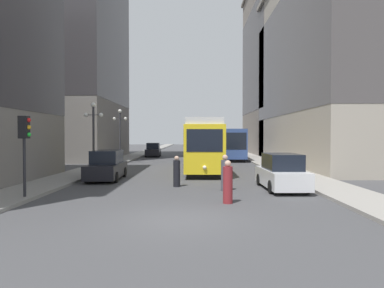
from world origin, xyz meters
name	(u,v)px	position (x,y,z in m)	size (l,w,h in m)	color
ground_plane	(178,219)	(0.00, 0.00, 0.00)	(200.00, 200.00, 0.00)	#424244
sidewalk_left	(141,154)	(-7.56, 40.00, 0.07)	(2.60, 120.00, 0.15)	gray
sidewalk_right	(242,154)	(7.56, 40.00, 0.07)	(2.60, 120.00, 0.15)	gray
streetcar	(203,144)	(1.15, 15.99, 2.10)	(2.65, 12.53, 3.89)	black
transit_bus	(231,143)	(4.77, 29.18, 1.95)	(2.99, 11.62, 3.45)	black
parked_car_left_near	(153,150)	(-4.96, 33.96, 0.84)	(2.03, 4.37, 1.82)	black
parked_car_left_mid	(107,166)	(-4.96, 10.21, 0.84)	(2.00, 4.74, 1.82)	black
parked_car_right_far	(282,173)	(4.95, 6.33, 0.84)	(1.94, 4.48, 1.82)	black
pedestrian_crossing_near	(225,174)	(2.03, 5.82, 0.83)	(0.40, 0.40, 1.79)	#4C4C56
pedestrian_crossing_far	(228,183)	(1.87, 2.68, 0.81)	(0.39, 0.39, 1.74)	maroon
pedestrian_on_sidewalk	(177,172)	(-0.43, 7.21, 0.77)	(0.37, 0.37, 1.66)	black
traffic_light_near_left	(25,135)	(-6.64, 3.27, 2.77)	(0.47, 0.36, 3.41)	#232328
lamp_post_left_near	(93,126)	(-6.85, 13.86, 3.47)	(1.41, 0.36, 5.00)	#333338
lamp_post_left_far	(120,127)	(-6.85, 22.70, 3.59)	(1.41, 0.36, 5.20)	#333338
building_left_corner	(66,42)	(-14.83, 29.83, 13.89)	(12.55, 16.63, 26.96)	slate
building_right_corner	(338,60)	(14.12, 21.87, 9.94)	(11.13, 24.39, 19.34)	#A89E8E
building_right_midblock	(304,65)	(16.53, 39.90, 13.13)	(15.95, 19.01, 25.50)	slate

